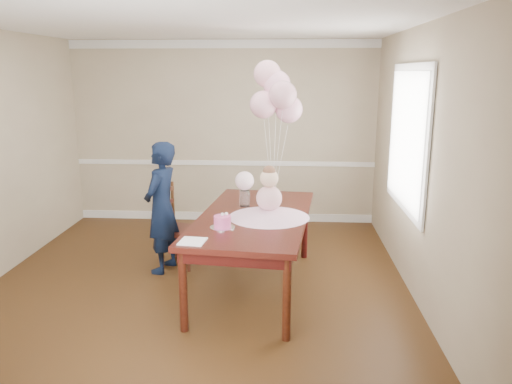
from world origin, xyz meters
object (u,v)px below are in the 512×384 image
object	(u,v)px
dining_table_top	(254,217)
dining_chair_seat	(181,230)
birthday_cake	(222,221)
woman	(162,208)

from	to	relation	value
dining_table_top	dining_chair_seat	xyz separation A→B (m)	(-0.90, 0.61, -0.36)
birthday_cake	woman	size ratio (longest dim) A/B	0.11
birthday_cake	dining_chair_seat	xyz separation A→B (m)	(-0.63, 1.07, -0.45)
dining_table_top	woman	xyz separation A→B (m)	(-1.08, 0.43, -0.04)
dining_chair_seat	dining_table_top	bearing A→B (deg)	-18.72
woman	dining_table_top	bearing A→B (deg)	81.06
dining_table_top	woman	world-z (taller)	woman
dining_table_top	birthday_cake	world-z (taller)	birthday_cake
dining_table_top	dining_chair_seat	size ratio (longest dim) A/B	5.20
birthday_cake	woman	bearing A→B (deg)	132.11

